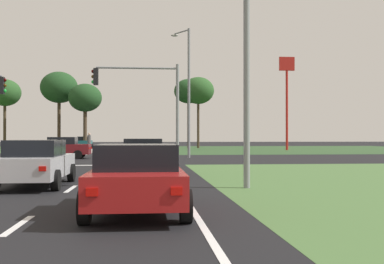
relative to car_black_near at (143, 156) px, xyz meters
The scene contains 28 objects.
ground_plane 14.74m from the car_black_near, 112.70° to the left, with size 200.00×200.00×0.00m, color black.
grass_verge_far_right 42.94m from the car_black_near, 62.51° to the left, with size 35.00×35.00×0.01m, color #2D4C28.
median_island_far 39.01m from the car_black_near, 98.38° to the left, with size 1.20×36.00×0.14m, color #ADA89E.
lane_dash_near 11.54m from the car_black_near, 100.92° to the right, with size 0.14×2.00×0.01m, color silver.
lane_dash_second 5.79m from the car_black_near, 112.36° to the right, with size 0.14×2.00×0.01m, color silver.
lane_dash_third 2.42m from the car_black_near, 162.31° to the left, with size 0.14×2.00×0.01m, color silver.
lane_dash_fourth 7.08m from the car_black_near, 108.05° to the left, with size 0.14×2.00×0.01m, color silver.
lane_dash_fifth 12.91m from the car_black_near, 99.75° to the left, with size 0.14×2.00×0.01m, color silver.
edge_line_right 4.63m from the car_black_near, 75.19° to the right, with size 0.14×24.00×0.01m, color silver.
stop_bar_near 6.89m from the car_black_near, 105.95° to the left, with size 6.40×0.50×0.01m, color silver.
crosswalk_bar_fifth 11.26m from the car_black_near, 131.75° to the left, with size 0.70×2.80×0.01m, color silver.
crosswalk_bar_sixth 10.53m from the car_black_near, 127.06° to the left, with size 0.70×2.80×0.01m, color silver.
crosswalk_bar_seventh 9.89m from the car_black_near, 121.72° to the left, with size 0.70×2.80×0.01m, color silver.
car_black_near is the anchor object (origin of this frame).
car_teal_fourth 43.40m from the car_black_near, 100.69° to the left, with size 1.94×4.23×1.59m.
car_maroon_fifth 16.03m from the car_black_near, 112.20° to the left, with size 4.24×2.01×1.57m.
car_red_sixth 10.01m from the car_black_near, 90.27° to the right, with size 2.10×4.36×1.46m.
car_silver_seventh 5.57m from the car_black_near, 128.11° to the right, with size 2.00×4.58×1.51m.
traffic_signal_near_right 7.69m from the car_black_near, 88.92° to the left, with size 5.01×0.32×5.80m.
street_lamp_near 7.93m from the car_black_near, 60.70° to the right, with size 0.97×2.23×9.19m.
street_lamp_second 16.18m from the car_black_near, 78.07° to the left, with size 1.37×1.85×9.75m.
pedestrian_at_median 27.47m from the car_black_near, 101.56° to the left, with size 0.34×0.34×1.82m.
fastfood_pole_sign 38.30m from the car_black_near, 63.94° to the left, with size 1.80×0.40×10.94m.
treeline_second 50.44m from the car_black_near, 112.55° to the left, with size 4.31×4.31×9.41m.
treeline_third 46.29m from the car_black_near, 104.66° to the left, with size 4.93×4.93×10.26m.
treeline_fourth 42.76m from the car_black_near, 100.61° to the left, with size 4.26×4.26×8.41m.
treeline_fifth 45.19m from the car_black_near, 80.76° to the left, with size 4.35×4.35×9.75m.
treeline_sixth 45.30m from the car_black_near, 82.50° to the left, with size 3.96×3.96×9.51m.
Camera 1 is at (5.84, -3.78, 1.64)m, focal length 44.12 mm.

